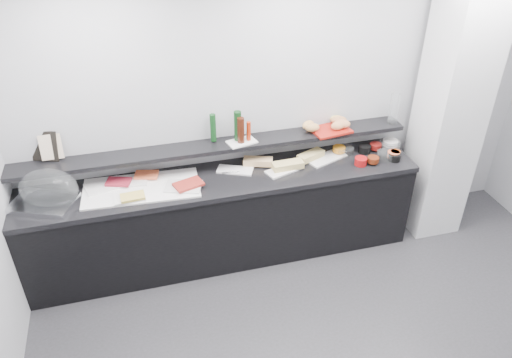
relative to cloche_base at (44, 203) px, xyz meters
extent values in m
cube|color=#AAACB1|center=(2.21, 0.33, 0.43)|extent=(5.00, 0.02, 2.70)
plane|color=white|center=(2.21, -1.67, 1.78)|extent=(5.00, 5.00, 0.00)
cube|color=silver|center=(3.71, -0.02, 0.43)|extent=(0.50, 0.50, 2.70)
cube|color=black|center=(1.51, 0.03, -0.50)|extent=(3.60, 0.60, 0.85)
cube|color=black|center=(1.51, 0.03, -0.05)|extent=(3.62, 0.62, 0.05)
cube|color=black|center=(1.51, 0.20, 0.21)|extent=(3.60, 0.25, 0.04)
cube|color=silver|center=(0.00, 0.00, 0.00)|extent=(0.60, 0.51, 0.04)
ellipsoid|color=silver|center=(0.06, 0.04, 0.11)|extent=(0.57, 0.47, 0.34)
cube|color=white|center=(0.80, 0.03, -0.01)|extent=(1.02, 0.53, 0.01)
cube|color=white|center=(0.48, 0.13, 0.00)|extent=(0.34, 0.27, 0.01)
cube|color=maroon|center=(0.61, 0.13, 0.02)|extent=(0.24, 0.19, 0.02)
cube|color=white|center=(0.73, 0.14, 0.00)|extent=(0.28, 0.21, 0.01)
cube|color=#EA5B2F|center=(0.86, 0.19, 0.02)|extent=(0.23, 0.17, 0.02)
cube|color=white|center=(0.69, -0.10, 0.00)|extent=(0.26, 0.18, 0.01)
cube|color=gold|center=(0.72, -0.13, 0.02)|extent=(0.21, 0.14, 0.02)
cube|color=silver|center=(1.15, -0.06, 0.00)|extent=(0.36, 0.29, 0.01)
cube|color=maroon|center=(1.20, -0.07, 0.02)|extent=(0.28, 0.22, 0.02)
cube|color=white|center=(1.65, 0.11, -0.01)|extent=(0.35, 0.26, 0.01)
cube|color=tan|center=(1.88, 0.14, 0.02)|extent=(0.29, 0.19, 0.06)
cylinder|color=#B9BCC0|center=(1.60, 0.06, 0.00)|extent=(0.16, 0.04, 0.01)
cube|color=silver|center=(2.09, -0.01, -0.01)|extent=(0.38, 0.25, 0.01)
cube|color=tan|center=(2.13, 0.01, 0.02)|extent=(0.29, 0.12, 0.06)
cylinder|color=silver|center=(2.10, -0.01, 0.00)|extent=(0.15, 0.07, 0.01)
cube|color=silver|center=(2.54, 0.09, -0.01)|extent=(0.43, 0.30, 0.01)
cube|color=tan|center=(2.39, 0.12, 0.02)|extent=(0.29, 0.21, 0.06)
cylinder|color=silver|center=(2.36, 0.06, 0.00)|extent=(0.14, 0.09, 0.01)
cylinder|color=silver|center=(2.75, 0.13, 0.02)|extent=(0.21, 0.21, 0.07)
cylinder|color=orange|center=(2.70, 0.16, 0.03)|extent=(0.12, 0.12, 0.05)
cylinder|color=black|center=(2.95, 0.11, 0.02)|extent=(0.16, 0.16, 0.07)
cylinder|color=#61100D|center=(3.07, 0.12, 0.03)|extent=(0.14, 0.14, 0.05)
cylinder|color=white|center=(3.22, 0.12, 0.02)|extent=(0.22, 0.22, 0.07)
cylinder|color=white|center=(3.24, 0.15, 0.03)|extent=(0.15, 0.15, 0.05)
cylinder|color=#9C0E10|center=(2.81, -0.09, 0.02)|extent=(0.14, 0.14, 0.07)
cylinder|color=#521D0B|center=(2.93, -0.11, 0.03)|extent=(0.14, 0.14, 0.05)
cylinder|color=white|center=(3.09, -0.06, 0.02)|extent=(0.21, 0.21, 0.07)
cylinder|color=#D95B35|center=(3.16, -0.07, 0.03)|extent=(0.16, 0.16, 0.05)
cylinder|color=black|center=(3.16, -0.10, 0.02)|extent=(0.12, 0.12, 0.07)
cylinder|color=#DB551D|center=(3.19, -0.06, 0.03)|extent=(0.10, 0.10, 0.05)
cube|color=black|center=(0.06, 0.31, 0.36)|extent=(0.24, 0.15, 0.26)
cube|color=beige|center=(0.11, 0.28, 0.36)|extent=(0.18, 0.05, 0.22)
cube|color=white|center=(1.74, 0.17, 0.24)|extent=(0.29, 0.21, 0.01)
cylinder|color=#0F3916|center=(1.49, 0.25, 0.37)|extent=(0.06, 0.06, 0.26)
cylinder|color=#361409|center=(1.73, 0.16, 0.36)|extent=(0.06, 0.06, 0.24)
cylinder|color=black|center=(1.71, 0.21, 0.38)|extent=(0.08, 0.08, 0.28)
cylinder|color=#AF2A0C|center=(1.80, 0.18, 0.33)|extent=(0.05, 0.05, 0.18)
cylinder|color=white|center=(1.80, 0.20, 0.28)|extent=(0.04, 0.04, 0.07)
cylinder|color=silver|center=(1.75, 0.18, 0.28)|extent=(0.04, 0.04, 0.07)
cube|color=#9D1910|center=(2.60, 0.17, 0.24)|extent=(0.39, 0.30, 0.02)
ellipsoid|color=tan|center=(2.39, 0.23, 0.29)|extent=(0.15, 0.13, 0.08)
ellipsoid|color=#AA6D41|center=(2.71, 0.25, 0.29)|extent=(0.18, 0.14, 0.08)
ellipsoid|color=gold|center=(2.70, 0.27, 0.29)|extent=(0.16, 0.13, 0.08)
ellipsoid|color=#BA8547|center=(2.41, 0.17, 0.29)|extent=(0.15, 0.11, 0.08)
ellipsoid|color=#BE7C48|center=(2.65, 0.14, 0.29)|extent=(0.13, 0.09, 0.08)
ellipsoid|color=#C07749|center=(2.71, 0.17, 0.29)|extent=(0.18, 0.15, 0.08)
cylinder|color=white|center=(3.24, 0.18, 0.38)|extent=(0.11, 0.11, 0.30)
camera|label=1|loc=(0.83, -3.69, 2.42)|focal=35.00mm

